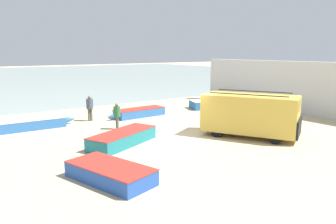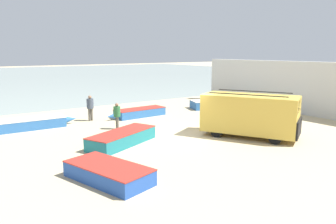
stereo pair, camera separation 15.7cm
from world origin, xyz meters
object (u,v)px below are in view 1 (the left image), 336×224
fishing_rowboat_1 (125,137)px  fishing_rowboat_2 (265,114)px  fishing_rowboat_4 (108,172)px  fisherman_0 (117,114)px  fishing_rowboat_0 (138,113)px  fisherman_1 (90,106)px  fishing_rowboat_5 (32,123)px  fishing_rowboat_3 (211,104)px  parked_van (250,114)px

fishing_rowboat_1 → fishing_rowboat_2: fishing_rowboat_1 is taller
fishing_rowboat_4 → fisherman_0: size_ratio=2.65×
fishing_rowboat_0 → fishing_rowboat_1: fishing_rowboat_1 is taller
fishing_rowboat_4 → fisherman_1: fisherman_1 is taller
fishing_rowboat_5 → fisherman_0: 5.28m
fishing_rowboat_2 → fishing_rowboat_4: fishing_rowboat_4 is taller
fishing_rowboat_2 → fishing_rowboat_5: fishing_rowboat_5 is taller
fishing_rowboat_3 → fishing_rowboat_5: bearing=-163.8°
fishing_rowboat_2 → fishing_rowboat_3: bearing=-117.9°
fishing_rowboat_3 → fisherman_0: bearing=-146.8°
fishing_rowboat_0 → fishing_rowboat_5: fishing_rowboat_5 is taller
fishing_rowboat_2 → fisherman_0: size_ratio=2.36×
fishing_rowboat_5 → fishing_rowboat_4: bearing=-87.3°
fishing_rowboat_4 → fishing_rowboat_5: (-0.28, 10.22, 0.01)m
parked_van → fisherman_1: 10.64m
fishing_rowboat_0 → parked_van: bearing=102.1°
fishing_rowboat_3 → fishing_rowboat_1: bearing=-133.5°
fishing_rowboat_3 → fishing_rowboat_4: bearing=-125.5°
fishing_rowboat_5 → fisherman_0: bearing=-36.3°
fishing_rowboat_1 → fishing_rowboat_3: bearing=2.0°
fisherman_0 → fishing_rowboat_2: bearing=176.7°
fishing_rowboat_3 → fishing_rowboat_2: bearing=-63.0°
parked_van → fishing_rowboat_5: 13.01m
parked_van → fisherman_0: 7.80m
fishing_rowboat_5 → parked_van: bearing=-42.6°
fishing_rowboat_4 → fishing_rowboat_5: 10.23m
fishing_rowboat_4 → fisherman_1: size_ratio=2.43×
fisherman_0 → fishing_rowboat_4: bearing=72.7°
fishing_rowboat_2 → fishing_rowboat_5: 15.64m
parked_van → fishing_rowboat_3: parked_van is taller
fishing_rowboat_1 → fishing_rowboat_3: (10.80, 5.37, 0.00)m
fishing_rowboat_0 → fishing_rowboat_1: bearing=51.9°
fisherman_0 → fishing_rowboat_5: bearing=-26.0°
fishing_rowboat_1 → fishing_rowboat_2: 11.42m
fishing_rowboat_0 → fisherman_1: fisherman_1 is taller
fishing_rowboat_1 → fishing_rowboat_3: 12.07m
fishing_rowboat_0 → fishing_rowboat_3: fishing_rowboat_3 is taller
fisherman_0 → fisherman_1: size_ratio=0.92×
fishing_rowboat_0 → fisherman_0: size_ratio=2.86×
fishing_rowboat_2 → fishing_rowboat_4: bearing=-18.0°
fishing_rowboat_1 → parked_van: bearing=-47.4°
fishing_rowboat_4 → fisherman_1: 10.86m
fishing_rowboat_4 → fisherman_0: 8.06m
parked_van → fishing_rowboat_0: size_ratio=1.20×
fishing_rowboat_2 → fishing_rowboat_3: size_ratio=0.97×
fishing_rowboat_0 → fishing_rowboat_3: 6.77m
fishing_rowboat_1 → fisherman_0: fisherman_0 is taller
parked_van → fishing_rowboat_0: 8.78m
fisherman_1 → fishing_rowboat_0: bearing=-109.4°
fisherman_1 → fishing_rowboat_1: bearing=164.5°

